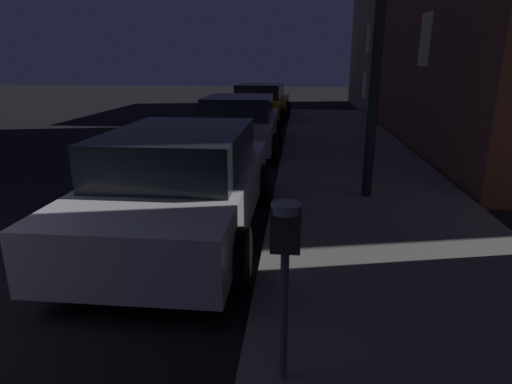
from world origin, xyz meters
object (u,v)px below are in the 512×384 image
object	(u,v)px
parking_meter	(285,250)
car_white	(182,182)
car_yellow_cab	(260,103)
car_silver	(240,124)

from	to	relation	value
parking_meter	car_white	distance (m)	3.27
car_white	parking_meter	bearing A→B (deg)	-62.95
parking_meter	car_yellow_cab	xyz separation A→B (m)	(-1.48, 14.68, -0.41)
car_white	car_silver	size ratio (longest dim) A/B	1.07
parking_meter	car_silver	bearing A→B (deg)	99.72
car_silver	car_yellow_cab	world-z (taller)	same
car_white	car_silver	world-z (taller)	same
parking_meter	car_silver	xyz separation A→B (m)	(-1.47, 8.60, -0.41)
parking_meter	car_white	xyz separation A→B (m)	(-1.47, 2.89, -0.40)
car_white	car_silver	distance (m)	5.72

